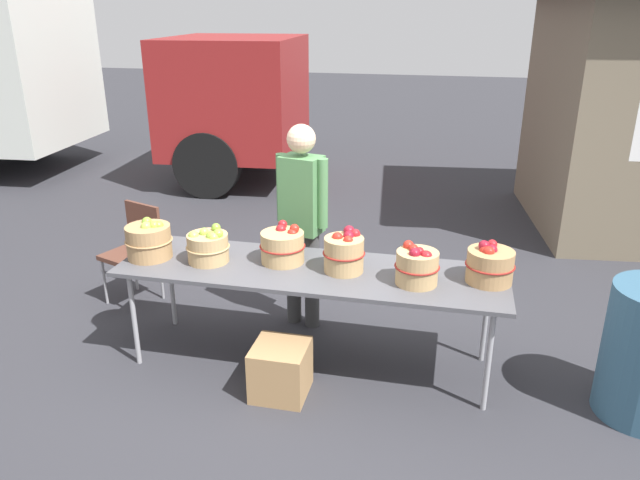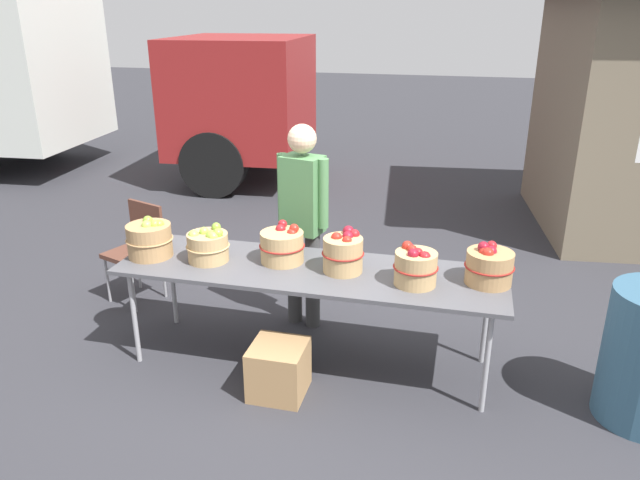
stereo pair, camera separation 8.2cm
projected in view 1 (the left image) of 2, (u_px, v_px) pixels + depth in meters
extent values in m
plane|color=#2D2D33|center=(311.00, 361.00, 4.47)|extent=(40.00, 40.00, 0.00)
cube|color=#4C4C51|center=(310.00, 271.00, 4.20)|extent=(2.70, 0.76, 0.03)
cylinder|color=#99999E|center=(134.00, 319.00, 4.32)|extent=(0.04, 0.04, 0.72)
cylinder|color=#99999E|center=(488.00, 361.00, 3.81)|extent=(0.04, 0.04, 0.72)
cylinder|color=#99999E|center=(172.00, 284.00, 4.87)|extent=(0.04, 0.04, 0.72)
cylinder|color=#99999E|center=(486.00, 317.00, 4.36)|extent=(0.04, 0.04, 0.72)
cylinder|color=#A87F51|center=(149.00, 242.00, 4.35)|extent=(0.32, 0.32, 0.24)
torus|color=#A87F51|center=(149.00, 240.00, 4.34)|extent=(0.34, 0.34, 0.01)
sphere|color=#7AA833|center=(159.00, 226.00, 4.31)|extent=(0.07, 0.07, 0.07)
sphere|color=#7AA833|center=(147.00, 222.00, 4.39)|extent=(0.07, 0.07, 0.07)
sphere|color=#8CB738|center=(154.00, 226.00, 4.30)|extent=(0.07, 0.07, 0.07)
sphere|color=#9EC647|center=(146.00, 227.00, 4.29)|extent=(0.08, 0.08, 0.08)
cylinder|color=tan|center=(208.00, 248.00, 4.28)|extent=(0.29, 0.29, 0.20)
torus|color=tan|center=(208.00, 247.00, 4.28)|extent=(0.31, 0.31, 0.01)
sphere|color=#9EC647|center=(214.00, 237.00, 4.19)|extent=(0.07, 0.07, 0.07)
sphere|color=#9EC647|center=(204.00, 232.00, 4.25)|extent=(0.07, 0.07, 0.07)
sphere|color=#7AA833|center=(216.00, 228.00, 4.33)|extent=(0.07, 0.07, 0.07)
sphere|color=#9EC647|center=(194.00, 236.00, 4.22)|extent=(0.08, 0.08, 0.08)
sphere|color=#8CB738|center=(218.00, 234.00, 4.20)|extent=(0.07, 0.07, 0.07)
sphere|color=#8CB738|center=(211.00, 236.00, 4.20)|extent=(0.07, 0.07, 0.07)
cylinder|color=tan|center=(283.00, 247.00, 4.27)|extent=(0.31, 0.31, 0.22)
torus|color=maroon|center=(282.00, 246.00, 4.27)|extent=(0.33, 0.33, 0.01)
sphere|color=maroon|center=(281.00, 230.00, 4.29)|extent=(0.07, 0.07, 0.07)
sphere|color=maroon|center=(283.00, 224.00, 4.33)|extent=(0.07, 0.07, 0.07)
sphere|color=#B22319|center=(292.00, 234.00, 4.24)|extent=(0.07, 0.07, 0.07)
sphere|color=#B22319|center=(294.00, 229.00, 4.24)|extent=(0.07, 0.07, 0.07)
cylinder|color=tan|center=(344.00, 255.00, 4.12)|extent=(0.27, 0.27, 0.24)
torus|color=maroon|center=(344.00, 253.00, 4.11)|extent=(0.29, 0.29, 0.01)
sphere|color=#B22319|center=(348.00, 241.00, 4.03)|extent=(0.07, 0.07, 0.07)
sphere|color=maroon|center=(355.00, 234.00, 4.13)|extent=(0.07, 0.07, 0.07)
sphere|color=maroon|center=(349.00, 236.00, 4.11)|extent=(0.08, 0.08, 0.08)
sphere|color=#B22319|center=(337.00, 238.00, 4.09)|extent=(0.08, 0.08, 0.08)
sphere|color=maroon|center=(349.00, 231.00, 4.15)|extent=(0.08, 0.08, 0.08)
cylinder|color=tan|center=(417.00, 268.00, 3.94)|extent=(0.28, 0.28, 0.22)
torus|color=maroon|center=(417.00, 266.00, 3.93)|extent=(0.30, 0.30, 0.01)
sphere|color=maroon|center=(419.00, 252.00, 3.90)|extent=(0.06, 0.06, 0.06)
sphere|color=maroon|center=(415.00, 253.00, 3.85)|extent=(0.07, 0.07, 0.07)
sphere|color=#B22319|center=(413.00, 249.00, 3.93)|extent=(0.07, 0.07, 0.07)
sphere|color=maroon|center=(410.00, 247.00, 3.97)|extent=(0.07, 0.07, 0.07)
sphere|color=maroon|center=(426.00, 256.00, 3.85)|extent=(0.08, 0.08, 0.08)
sphere|color=#B22319|center=(408.00, 246.00, 3.97)|extent=(0.07, 0.07, 0.07)
sphere|color=maroon|center=(414.00, 253.00, 3.92)|extent=(0.07, 0.07, 0.07)
cylinder|color=#A87F51|center=(490.00, 266.00, 3.96)|extent=(0.30, 0.30, 0.22)
torus|color=maroon|center=(490.00, 265.00, 3.96)|extent=(0.32, 0.32, 0.01)
sphere|color=maroon|center=(492.00, 250.00, 3.92)|extent=(0.07, 0.07, 0.07)
sphere|color=maroon|center=(492.00, 244.00, 4.00)|extent=(0.07, 0.07, 0.07)
sphere|color=#B22319|center=(485.00, 251.00, 3.92)|extent=(0.07, 0.07, 0.07)
sphere|color=#B22319|center=(489.00, 252.00, 3.89)|extent=(0.08, 0.08, 0.08)
sphere|color=maroon|center=(484.00, 246.00, 3.93)|extent=(0.07, 0.07, 0.07)
cylinder|color=#3F3F3F|center=(312.00, 280.00, 4.83)|extent=(0.12, 0.12, 0.80)
cylinder|color=#3F3F3F|center=(294.00, 276.00, 4.90)|extent=(0.12, 0.12, 0.80)
cube|color=#4C7F4C|center=(302.00, 195.00, 4.61)|extent=(0.35, 0.28, 0.60)
sphere|color=beige|center=(301.00, 139.00, 4.46)|extent=(0.22, 0.22, 0.22)
cylinder|color=#4C7F4C|center=(322.00, 194.00, 4.53)|extent=(0.08, 0.08, 0.54)
cylinder|color=#4C7F4C|center=(282.00, 188.00, 4.67)|extent=(0.08, 0.08, 0.54)
cube|color=maroon|center=(236.00, 95.00, 8.73)|extent=(1.95, 2.23, 1.60)
cube|color=black|center=(293.00, 73.00, 8.50)|extent=(0.17, 1.76, 0.80)
cylinder|color=black|center=(245.00, 136.00, 9.92)|extent=(0.92, 0.35, 0.90)
cylinder|color=black|center=(208.00, 164.00, 8.17)|extent=(0.92, 0.35, 0.90)
cylinder|color=black|center=(24.00, 129.00, 10.47)|extent=(0.92, 0.35, 0.90)
cube|color=brown|center=(130.00, 255.00, 5.22)|extent=(0.51, 0.51, 0.04)
cube|color=brown|center=(144.00, 225.00, 5.28)|extent=(0.39, 0.17, 0.40)
cylinder|color=gray|center=(105.00, 282.00, 5.26)|extent=(0.02, 0.02, 0.42)
cylinder|color=gray|center=(131.00, 291.00, 5.09)|extent=(0.02, 0.02, 0.42)
cylinder|color=gray|center=(135.00, 268.00, 5.53)|extent=(0.02, 0.02, 0.42)
cylinder|color=gray|center=(161.00, 277.00, 5.35)|extent=(0.02, 0.02, 0.42)
cube|color=#A87F51|center=(281.00, 370.00, 4.04)|extent=(0.36, 0.36, 0.36)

